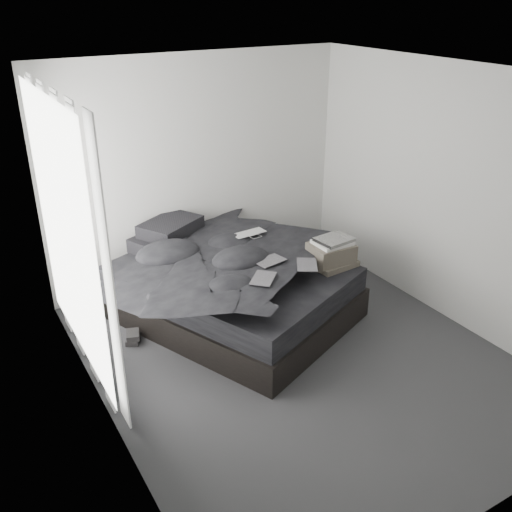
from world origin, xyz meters
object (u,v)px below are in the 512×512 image
bed (232,302)px  box_lower (329,298)px  laptop (252,228)px  side_stand (153,298)px

bed → box_lower: 1.05m
laptop → box_lower: laptop is taller
side_stand → laptop: bearing=-0.6°
side_stand → box_lower: bearing=-22.4°
side_stand → box_lower: (1.73, -0.71, -0.14)m
box_lower → bed: bearing=152.7°
box_lower → laptop: bearing=128.5°
side_stand → box_lower: side_stand is taller
laptop → side_stand: bearing=174.9°
bed → side_stand: 0.84m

